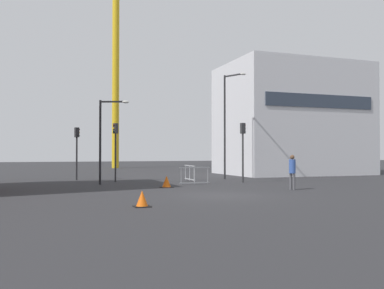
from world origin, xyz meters
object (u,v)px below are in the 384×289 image
construction_crane (119,31)px  streetlamp_short (105,132)px  traffic_light_near (77,145)px  pedestrian_walking (292,169)px  traffic_light_far (243,142)px  traffic_light_island (115,142)px  traffic_cone_by_barrier (167,182)px  streetlamp_tall (227,118)px  traffic_cone_on_verge (142,199)px

construction_crane → streetlamp_short: 32.36m
traffic_light_near → pedestrian_walking: (10.11, -11.99, -1.46)m
traffic_light_far → traffic_light_island: bearing=154.5°
traffic_light_far → streetlamp_short: bearing=171.9°
construction_crane → traffic_cone_by_barrier: construction_crane is taller
streetlamp_tall → traffic_light_far: (-0.47, -3.55, -1.93)m
pedestrian_walking → traffic_cone_on_verge: pedestrian_walking is taller
traffic_light_near → traffic_light_island: 3.34m
streetlamp_short → traffic_cone_by_barrier: streetlamp_short is taller
construction_crane → streetlamp_short: (-5.66, -28.33, -14.57)m
construction_crane → traffic_light_island: construction_crane is taller
streetlamp_short → traffic_cone_by_barrier: 5.44m
construction_crane → traffic_cone_by_barrier: (-2.70, -31.85, -17.47)m
streetlamp_tall → traffic_light_near: size_ratio=2.06×
streetlamp_tall → construction_crane: bearing=98.0°
streetlamp_tall → traffic_cone_by_barrier: size_ratio=11.56×
streetlamp_tall → pedestrian_walking: size_ratio=4.21×
pedestrian_walking → traffic_cone_on_verge: bearing=-154.6°
construction_crane → traffic_cone_on_verge: bearing=-98.5°
streetlamp_short → construction_crane: bearing=78.7°
traffic_light_island → traffic_cone_on_verge: 14.21m
pedestrian_walking → traffic_cone_by_barrier: 6.94m
streetlamp_short → pedestrian_walking: size_ratio=2.83×
streetlamp_short → traffic_light_near: size_ratio=1.39×
construction_crane → traffic_light_near: (-6.97, -23.54, -15.24)m
traffic_light_far → pedestrian_walking: 6.13m
construction_crane → traffic_cone_by_barrier: 36.43m
traffic_light_island → traffic_cone_by_barrier: 6.69m
traffic_cone_by_barrier → traffic_light_far: bearing=21.0°
pedestrian_walking → traffic_cone_by_barrier: size_ratio=2.75×
traffic_light_far → traffic_cone_by_barrier: bearing=-159.0°
pedestrian_walking → traffic_cone_by_barrier: bearing=147.8°
streetlamp_short → traffic_light_island: streetlamp_short is taller
streetlamp_tall → traffic_cone_on_verge: bearing=-124.8°
construction_crane → streetlamp_tall: (3.66, -26.04, -13.21)m
streetlamp_tall → traffic_light_far: streetlamp_tall is taller
construction_crane → traffic_light_far: size_ratio=7.02×
traffic_light_near → traffic_cone_by_barrier: bearing=-62.8°
streetlamp_tall → streetlamp_short: 9.69m
traffic_light_near → traffic_light_far: size_ratio=0.96×
construction_crane → traffic_light_near: size_ratio=7.31×
traffic_light_near → pedestrian_walking: size_ratio=2.04×
traffic_light_far → traffic_cone_on_verge: traffic_light_far is taller
streetlamp_short → traffic_light_island: size_ratio=1.32×
traffic_cone_on_verge → construction_crane: bearing=81.5°
streetlamp_tall → traffic_light_near: bearing=166.7°
traffic_light_far → construction_crane: bearing=96.1°
traffic_light_far → pedestrian_walking: bearing=-90.5°
construction_crane → streetlamp_tall: construction_crane is taller
traffic_light_island → pedestrian_walking: (7.74, -9.64, -1.59)m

